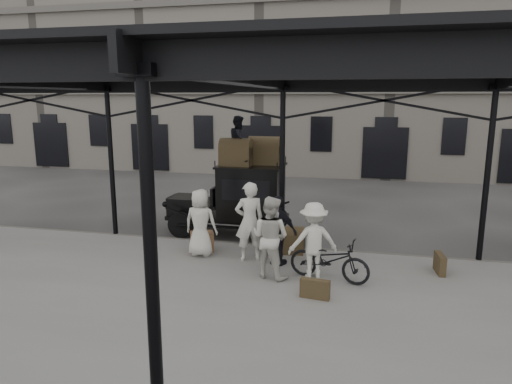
# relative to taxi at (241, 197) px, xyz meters

# --- Properties ---
(ground) EXTENTS (120.00, 120.00, 0.00)m
(ground) POSITION_rel_taxi_xyz_m (1.44, -3.19, -1.20)
(ground) COLOR #383533
(ground) RESTS_ON ground
(platform) EXTENTS (28.00, 8.00, 0.15)m
(platform) POSITION_rel_taxi_xyz_m (1.44, -5.19, -1.13)
(platform) COLOR slate
(platform) RESTS_ON ground
(canopy) EXTENTS (22.50, 9.00, 4.74)m
(canopy) POSITION_rel_taxi_xyz_m (1.44, -4.91, 3.39)
(canopy) COLOR black
(canopy) RESTS_ON ground
(building_frontage) EXTENTS (64.00, 8.00, 14.00)m
(building_frontage) POSITION_rel_taxi_xyz_m (1.44, 14.81, 5.80)
(building_frontage) COLOR slate
(building_frontage) RESTS_ON ground
(taxi) EXTENTS (3.65, 1.55, 2.18)m
(taxi) POSITION_rel_taxi_xyz_m (0.00, 0.00, 0.00)
(taxi) COLOR black
(taxi) RESTS_ON ground
(porter_left) EXTENTS (0.85, 0.72, 1.97)m
(porter_left) POSITION_rel_taxi_xyz_m (0.85, -2.46, -0.07)
(porter_left) COLOR silver
(porter_left) RESTS_ON platform
(porter_midleft) EXTENTS (1.08, 0.96, 1.85)m
(porter_midleft) POSITION_rel_taxi_xyz_m (1.57, -3.42, -0.13)
(porter_midleft) COLOR beige
(porter_midleft) RESTS_ON platform
(porter_centre) EXTENTS (0.86, 0.58, 1.73)m
(porter_centre) POSITION_rel_taxi_xyz_m (-0.44, -2.41, -0.19)
(porter_centre) COLOR beige
(porter_centre) RESTS_ON platform
(porter_official) EXTENTS (1.08, 0.73, 1.70)m
(porter_official) POSITION_rel_taxi_xyz_m (1.60, -2.63, -0.21)
(porter_official) COLOR black
(porter_official) RESTS_ON platform
(porter_right) EXTENTS (1.26, 0.99, 1.72)m
(porter_right) POSITION_rel_taxi_xyz_m (2.50, -3.24, -0.19)
(porter_right) COLOR silver
(porter_right) RESTS_ON platform
(bicycle) EXTENTS (1.91, 1.03, 0.95)m
(bicycle) POSITION_rel_taxi_xyz_m (2.88, -3.34, -0.58)
(bicycle) COLOR black
(bicycle) RESTS_ON platform
(porter_roof) EXTENTS (0.63, 0.76, 1.43)m
(porter_roof) POSITION_rel_taxi_xyz_m (-0.03, -0.10, 1.69)
(porter_roof) COLOR black
(porter_roof) RESTS_ON taxi
(steamer_trunk_roof_near) EXTENTS (0.92, 0.58, 0.67)m
(steamer_trunk_roof_near) POSITION_rel_taxi_xyz_m (-0.08, -0.25, 1.31)
(steamer_trunk_roof_near) COLOR #4E3E24
(steamer_trunk_roof_near) RESTS_ON taxi
(steamer_trunk_roof_far) EXTENTS (0.95, 0.59, 0.69)m
(steamer_trunk_roof_far) POSITION_rel_taxi_xyz_m (0.67, 0.20, 1.32)
(steamer_trunk_roof_far) COLOR #4E3E24
(steamer_trunk_roof_far) RESTS_ON taxi
(steamer_trunk_platform) EXTENTS (0.84, 0.56, 0.58)m
(steamer_trunk_platform) POSITION_rel_taxi_xyz_m (1.71, -1.70, -0.76)
(steamer_trunk_platform) COLOR #4E3E24
(steamer_trunk_platform) RESTS_ON platform
(wicker_hamper) EXTENTS (0.72, 0.64, 0.50)m
(wicker_hamper) POSITION_rel_taxi_xyz_m (-0.52, -2.09, -0.80)
(wicker_hamper) COLOR #916543
(wicker_hamper) RESTS_ON platform
(suitcase_upright) EXTENTS (0.20, 0.61, 0.45)m
(suitcase_upright) POSITION_rel_taxi_xyz_m (5.34, -2.34, -0.83)
(suitcase_upright) COLOR #4E3E24
(suitcase_upright) RESTS_ON platform
(suitcase_flat) EXTENTS (0.61, 0.23, 0.40)m
(suitcase_flat) POSITION_rel_taxi_xyz_m (2.67, -4.36, -0.85)
(suitcase_flat) COLOR #4E3E24
(suitcase_flat) RESTS_ON platform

